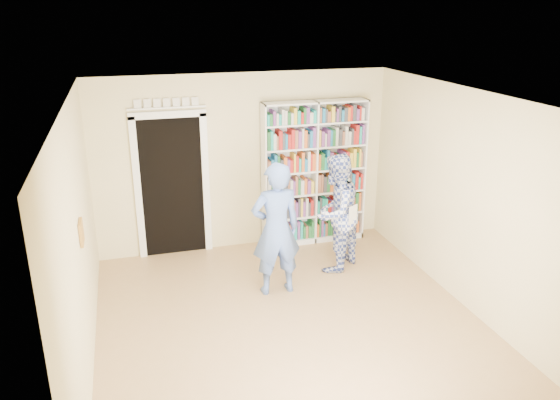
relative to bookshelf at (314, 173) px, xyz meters
name	(u,v)px	position (x,y,z in m)	size (l,w,h in m)	color
floor	(292,326)	(-1.08, -2.34, -1.14)	(5.00, 5.00, 0.00)	#AA8252
ceiling	(294,99)	(-1.08, -2.34, 1.56)	(5.00, 5.00, 0.00)	white
wall_back	(244,162)	(-1.08, 0.16, 0.21)	(4.50, 4.50, 0.00)	beige
wall_left	(79,245)	(-3.33, -2.34, 0.21)	(5.00, 5.00, 0.00)	beige
wall_right	(469,202)	(1.17, -2.34, 0.21)	(5.00, 5.00, 0.00)	beige
bookshelf	(314,173)	(0.00, 0.00, 0.00)	(1.64, 0.31, 2.26)	white
doorway	(172,180)	(-2.18, 0.13, 0.04)	(1.10, 0.08, 2.43)	black
wall_art	(81,232)	(-3.31, -2.14, 0.26)	(0.03, 0.25, 0.25)	brown
man_blue	(276,229)	(-1.03, -1.46, -0.25)	(0.65, 0.43, 1.79)	#5675BF
man_plaid	(335,213)	(-0.04, -1.03, -0.29)	(0.83, 0.65, 1.71)	#33469E
paper_sheet	(353,215)	(0.13, -1.27, -0.24)	(0.19, 0.01, 0.27)	white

